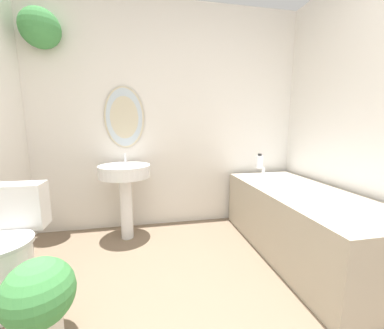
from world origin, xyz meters
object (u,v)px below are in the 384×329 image
(shampoo_bottle, at_px, (259,162))
(potted_plant, at_px, (40,297))
(toilet, at_px, (5,255))
(pedestal_sink, at_px, (125,180))
(bathtub, at_px, (302,221))

(shampoo_bottle, bearing_deg, potted_plant, -145.73)
(toilet, relative_size, potted_plant, 1.56)
(pedestal_sink, bearing_deg, bathtub, -21.14)
(bathtub, bearing_deg, potted_plant, -164.02)
(toilet, bearing_deg, potted_plant, -48.64)
(toilet, height_order, bathtub, toilet)
(pedestal_sink, xyz_separation_m, shampoo_bottle, (1.47, 0.10, 0.13))
(toilet, xyz_separation_m, bathtub, (2.23, 0.15, -0.01))
(pedestal_sink, bearing_deg, shampoo_bottle, 3.84)
(toilet, height_order, potted_plant, toilet)
(pedestal_sink, relative_size, potted_plant, 1.81)
(bathtub, bearing_deg, shampoo_bottle, 96.04)
(potted_plant, bearing_deg, shampoo_bottle, 34.27)
(pedestal_sink, height_order, potted_plant, pedestal_sink)
(toilet, xyz_separation_m, pedestal_sink, (0.69, 0.74, 0.28))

